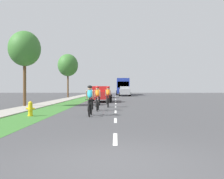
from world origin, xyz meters
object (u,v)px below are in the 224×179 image
street_tree_far (68,65)px  sedan_maroon (104,93)px  bus_blue (122,86)px  cyclist_trailing (98,98)px  fire_hydrant_yellow (30,109)px  pickup_red (101,94)px  suv_silver (125,91)px  cyclist_distant (108,96)px  street_tree_near (25,49)px  cyclist_lead (90,100)px

street_tree_far → sedan_maroon: bearing=-0.1°
bus_blue → cyclist_trailing: bearing=-93.6°
fire_hydrant_yellow → pickup_red: 14.63m
sedan_maroon → fire_hydrant_yellow: bearing=-95.5°
sedan_maroon → suv_silver: suv_silver is taller
pickup_red → sedan_maroon: bearing=91.3°
cyclist_distant → street_tree_near: size_ratio=0.29×
cyclist_trailing → cyclist_distant: same height
fire_hydrant_yellow → cyclist_distant: cyclist_distant is taller
suv_silver → cyclist_trailing: bearing=-95.0°
cyclist_trailing → pickup_red: 10.96m
cyclist_distant → street_tree_far: (-6.73, 20.19, 4.14)m
street_tree_near → cyclist_lead: bearing=-49.9°
cyclist_distant → cyclist_trailing: bearing=-100.3°
cyclist_distant → street_tree_near: bearing=175.0°
suv_silver → street_tree_far: 13.07m
fire_hydrant_yellow → cyclist_trailing: cyclist_trailing is taller
fire_hydrant_yellow → cyclist_lead: (3.05, 0.21, 0.44)m
sedan_maroon → cyclist_distant: bearing=-86.5°
cyclist_lead → cyclist_distant: same height
pickup_red → street_tree_near: size_ratio=0.86×
cyclist_trailing → pickup_red: pickup_red is taller
cyclist_trailing → street_tree_far: 24.49m
bus_blue → street_tree_far: bearing=-116.2°
pickup_red → street_tree_far: size_ratio=0.77×
cyclist_lead → suv_silver: suv_silver is taller
suv_silver → street_tree_far: size_ratio=0.71×
cyclist_lead → bus_blue: bus_blue is taller
cyclist_trailing → cyclist_distant: 3.20m
fire_hydrant_yellow → cyclist_lead: 3.09m
fire_hydrant_yellow → cyclist_lead: size_ratio=0.44×
cyclist_lead → street_tree_far: street_tree_far is taller
bus_blue → street_tree_far: 20.09m
bus_blue → cyclist_lead: bearing=-93.6°
sedan_maroon → street_tree_far: size_ratio=0.65×
cyclist_distant → street_tree_far: 21.68m
cyclist_lead → street_tree_near: bearing=130.1°
cyclist_lead → street_tree_far: size_ratio=0.26×
bus_blue → street_tree_far: street_tree_far is taller
sedan_maroon → street_tree_far: bearing=179.9°
street_tree_near → cyclist_trailing: bearing=-31.9°
cyclist_trailing → bus_blue: (2.62, 41.16, 1.17)m
bus_blue → cyclist_distant: bearing=-93.1°
cyclist_lead → suv_silver: bearing=85.2°
suv_silver → street_tree_far: bearing=-136.0°
fire_hydrant_yellow → cyclist_trailing: bearing=46.5°
fire_hydrant_yellow → pickup_red: (2.84, 14.34, 0.46)m
cyclist_distant → street_tree_far: street_tree_far is taller
pickup_red → cyclist_trailing: bearing=-88.0°
cyclist_trailing → pickup_red: size_ratio=0.34×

